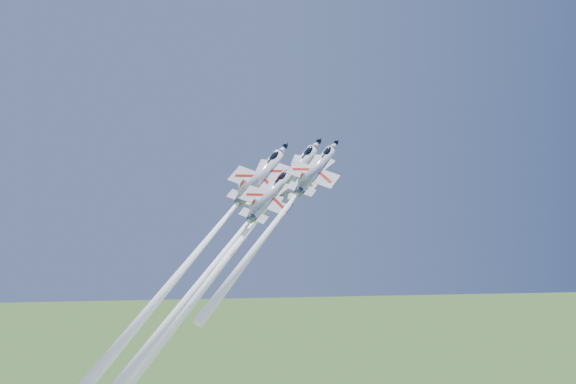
{
  "coord_description": "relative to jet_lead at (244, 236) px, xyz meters",
  "views": [
    {
      "loc": [
        -7.89,
        -117.71,
        116.69
      ],
      "look_at": [
        0.0,
        0.0,
        103.84
      ],
      "focal_mm": 40.0,
      "sensor_mm": 36.0,
      "label": 1
    }
  ],
  "objects": [
    {
      "name": "jet_right",
      "position": [
        6.13,
        -4.24,
        4.13
      ],
      "size": [
        20.1,
        28.65,
        30.27
      ],
      "rotation": [
        0.66,
        0.27,
        -0.54
      ],
      "color": "white"
    },
    {
      "name": "jet_lead",
      "position": [
        0.0,
        0.0,
        0.0
      ],
      "size": [
        26.08,
        38.01,
        40.35
      ],
      "rotation": [
        0.66,
        0.27,
        -0.54
      ],
      "color": "white"
    },
    {
      "name": "jet_slot",
      "position": [
        -4.97,
        -6.74,
        -3.53
      ],
      "size": [
        24.09,
        35.58,
        37.88
      ],
      "rotation": [
        0.66,
        0.27,
        -0.54
      ],
      "color": "white"
    },
    {
      "name": "jet_left",
      "position": [
        -6.66,
        0.37,
        -0.93
      ],
      "size": [
        26.08,
        38.04,
        40.38
      ],
      "rotation": [
        0.66,
        0.27,
        -0.54
      ],
      "color": "white"
    }
  ]
}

